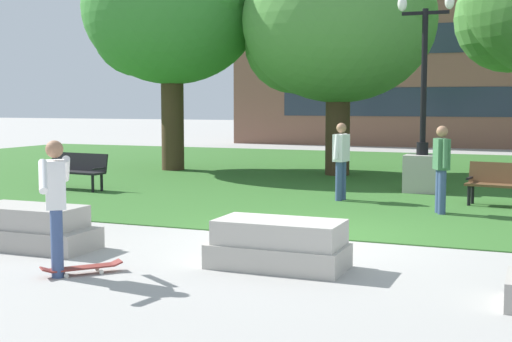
{
  "coord_description": "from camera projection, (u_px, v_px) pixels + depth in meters",
  "views": [
    {
      "loc": [
        3.49,
        -10.81,
        2.18
      ],
      "look_at": [
        -0.28,
        -1.4,
        1.2
      ],
      "focal_mm": 50.0,
      "sensor_mm": 36.0,
      "label": 1
    }
  ],
  "objects": [
    {
      "name": "park_bench_near_left",
      "position": [
        512.0,
        182.0,
        14.73
      ],
      "size": [
        1.86,
        0.78,
        0.9
      ],
      "color": "brown",
      "rests_on": "grass_lawn"
    },
    {
      "name": "ground_plane",
      "position": [
        304.0,
        238.0,
        11.49
      ],
      "size": [
        140.0,
        140.0,
        0.0
      ],
      "primitive_type": "plane",
      "color": "#A3A09B"
    },
    {
      "name": "skateboard",
      "position": [
        82.0,
        268.0,
        9.05
      ],
      "size": [
        0.82,
        0.9,
        0.14
      ],
      "color": "maroon",
      "rests_on": "ground"
    },
    {
      "name": "person_bystander_far_lawn",
      "position": [
        341.0,
        157.0,
        15.68
      ],
      "size": [
        0.31,
        0.63,
        1.71
      ],
      "color": "#384C7A",
      "rests_on": "grass_lawn"
    },
    {
      "name": "building_facade_distant",
      "position": [
        460.0,
        25.0,
        33.66
      ],
      "size": [
        22.94,
        1.03,
        11.65
      ],
      "color": "brown",
      "rests_on": "ground"
    },
    {
      "name": "person_skateboarder",
      "position": [
        56.0,
        199.0,
        8.9
      ],
      "size": [
        0.73,
        1.34,
        1.71
      ],
      "color": "#384C7A",
      "rests_on": "ground"
    },
    {
      "name": "person_bystander_near_lawn",
      "position": [
        441.0,
        164.0,
        13.8
      ],
      "size": [
        0.38,
        0.61,
        1.71
      ],
      "color": "#384C7A",
      "rests_on": "grass_lawn"
    },
    {
      "name": "grass_lawn",
      "position": [
        410.0,
        177.0,
        20.73
      ],
      "size": [
        40.0,
        20.0,
        0.02
      ],
      "primitive_type": "cube",
      "color": "#336628",
      "rests_on": "ground"
    },
    {
      "name": "tree_near_left",
      "position": [
        337.0,
        23.0,
        20.9
      ],
      "size": [
        5.96,
        5.68,
        6.97
      ],
      "color": "#42301E",
      "rests_on": "grass_lawn"
    },
    {
      "name": "concrete_block_center",
      "position": [
        33.0,
        228.0,
        10.64
      ],
      "size": [
        1.86,
        0.9,
        0.64
      ],
      "color": "#9E9991",
      "rests_on": "ground"
    },
    {
      "name": "tree_near_right",
      "position": [
        170.0,
        11.0,
        22.46
      ],
      "size": [
        5.87,
        5.59,
        7.48
      ],
      "color": "#42301E",
      "rests_on": "grass_lawn"
    },
    {
      "name": "park_bench_near_right",
      "position": [
        75.0,
        169.0,
        17.69
      ],
      "size": [
        1.85,
        0.74,
        0.9
      ],
      "color": "black",
      "rests_on": "grass_lawn"
    },
    {
      "name": "lamp_post_left",
      "position": [
        422.0,
        152.0,
        17.13
      ],
      "size": [
        1.32,
        0.8,
        4.76
      ],
      "color": "#ADA89E",
      "rests_on": "grass_lawn"
    },
    {
      "name": "concrete_block_left",
      "position": [
        279.0,
        245.0,
        9.38
      ],
      "size": [
        1.8,
        0.9,
        0.64
      ],
      "color": "#B2ADA3",
      "rests_on": "ground"
    }
  ]
}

